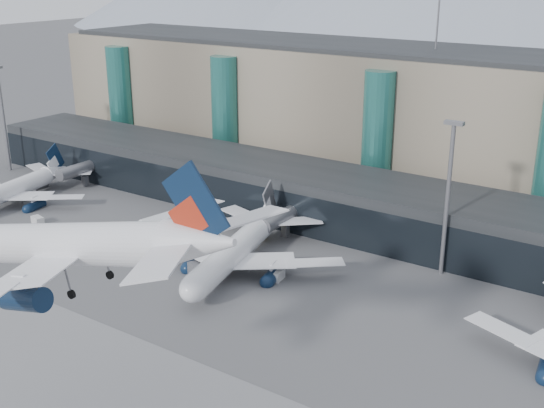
{
  "coord_description": "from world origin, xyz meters",
  "views": [
    {
      "loc": [
        64.41,
        -52.07,
        48.38
      ],
      "look_at": [
        7.18,
        32.0,
        12.29
      ],
      "focal_mm": 45.0,
      "sensor_mm": 36.0,
      "label": 1
    }
  ],
  "objects_px": {
    "veh_a": "(38,220)",
    "veh_g": "(277,275)",
    "hero_jet": "(97,236)",
    "jet_parked_left": "(20,182)",
    "veh_b": "(259,236)",
    "veh_c": "(199,271)",
    "lightmast_left": "(3,113)",
    "veh_f": "(39,184)",
    "lightmast_mid": "(448,191)",
    "jet_parked_mid": "(241,238)"
  },
  "relations": [
    {
      "from": "veh_a",
      "to": "veh_g",
      "type": "bearing_deg",
      "value": 18.96
    },
    {
      "from": "hero_jet",
      "to": "veh_a",
      "type": "xyz_separation_m",
      "value": [
        -59.05,
        35.62,
        -22.36
      ]
    },
    {
      "from": "jet_parked_left",
      "to": "veh_b",
      "type": "relative_size",
      "value": 14.48
    },
    {
      "from": "veh_a",
      "to": "veh_c",
      "type": "xyz_separation_m",
      "value": [
        41.74,
        -0.72,
        0.37
      ]
    },
    {
      "from": "lightmast_left",
      "to": "veh_f",
      "type": "bearing_deg",
      "value": -16.15
    },
    {
      "from": "jet_parked_left",
      "to": "veh_c",
      "type": "height_order",
      "value": "jet_parked_left"
    },
    {
      "from": "veh_b",
      "to": "veh_g",
      "type": "bearing_deg",
      "value": -150.3
    },
    {
      "from": "lightmast_left",
      "to": "lightmast_mid",
      "type": "relative_size",
      "value": 1.0
    },
    {
      "from": "lightmast_left",
      "to": "lightmast_mid",
      "type": "height_order",
      "value": "same"
    },
    {
      "from": "lightmast_left",
      "to": "veh_c",
      "type": "relative_size",
      "value": 6.26
    },
    {
      "from": "veh_f",
      "to": "veh_b",
      "type": "bearing_deg",
      "value": -89.33
    },
    {
      "from": "veh_b",
      "to": "veh_c",
      "type": "bearing_deg",
      "value": 168.79
    },
    {
      "from": "jet_parked_left",
      "to": "veh_c",
      "type": "relative_size",
      "value": 8.3
    },
    {
      "from": "jet_parked_mid",
      "to": "veh_f",
      "type": "xyz_separation_m",
      "value": [
        -62.73,
        7.35,
        -3.63
      ]
    },
    {
      "from": "lightmast_mid",
      "to": "jet_parked_mid",
      "type": "bearing_deg",
      "value": -152.3
    },
    {
      "from": "lightmast_left",
      "to": "hero_jet",
      "type": "relative_size",
      "value": 0.66
    },
    {
      "from": "lightmast_left",
      "to": "hero_jet",
      "type": "bearing_deg",
      "value": -30.23
    },
    {
      "from": "lightmast_mid",
      "to": "veh_b",
      "type": "bearing_deg",
      "value": -171.65
    },
    {
      "from": "lightmast_left",
      "to": "jet_parked_left",
      "type": "distance_m",
      "value": 27.02
    },
    {
      "from": "hero_jet",
      "to": "jet_parked_mid",
      "type": "xyz_separation_m",
      "value": [
        -14.89,
        43.09,
        -18.47
      ]
    },
    {
      "from": "veh_a",
      "to": "veh_b",
      "type": "bearing_deg",
      "value": 36.8
    },
    {
      "from": "veh_b",
      "to": "hero_jet",
      "type": "bearing_deg",
      "value": -176.26
    },
    {
      "from": "lightmast_left",
      "to": "veh_g",
      "type": "relative_size",
      "value": 9.47
    },
    {
      "from": "veh_a",
      "to": "veh_b",
      "type": "xyz_separation_m",
      "value": [
        40.34,
        18.07,
        -0.09
      ]
    },
    {
      "from": "lightmast_left",
      "to": "veh_c",
      "type": "bearing_deg",
      "value": -14.83
    },
    {
      "from": "veh_a",
      "to": "veh_c",
      "type": "bearing_deg",
      "value": 11.7
    },
    {
      "from": "hero_jet",
      "to": "veh_b",
      "type": "xyz_separation_m",
      "value": [
        -18.71,
        53.69,
        -22.45
      ]
    },
    {
      "from": "veh_b",
      "to": "veh_f",
      "type": "relative_size",
      "value": 0.64
    },
    {
      "from": "jet_parked_left",
      "to": "jet_parked_mid",
      "type": "relative_size",
      "value": 0.89
    },
    {
      "from": "veh_c",
      "to": "veh_b",
      "type": "bearing_deg",
      "value": 116.2
    },
    {
      "from": "lightmast_mid",
      "to": "hero_jet",
      "type": "height_order",
      "value": "hero_jet"
    },
    {
      "from": "hero_jet",
      "to": "veh_c",
      "type": "distance_m",
      "value": 44.74
    },
    {
      "from": "hero_jet",
      "to": "jet_parked_mid",
      "type": "distance_m",
      "value": 49.19
    },
    {
      "from": "veh_b",
      "to": "veh_c",
      "type": "distance_m",
      "value": 18.84
    },
    {
      "from": "lightmast_mid",
      "to": "veh_c",
      "type": "xyz_separation_m",
      "value": [
        -31.93,
        -23.67,
        -13.28
      ]
    },
    {
      "from": "veh_a",
      "to": "veh_c",
      "type": "relative_size",
      "value": 0.67
    },
    {
      "from": "lightmast_mid",
      "to": "jet_parked_mid",
      "type": "distance_m",
      "value": 34.73
    },
    {
      "from": "lightmast_left",
      "to": "veh_a",
      "type": "bearing_deg",
      "value": -28.78
    },
    {
      "from": "lightmast_left",
      "to": "veh_b",
      "type": "relative_size",
      "value": 10.92
    },
    {
      "from": "veh_f",
      "to": "jet_parked_mid",
      "type": "bearing_deg",
      "value": -99.17
    },
    {
      "from": "veh_b",
      "to": "lightmast_left",
      "type": "bearing_deg",
      "value": 73.11
    },
    {
      "from": "veh_f",
      "to": "veh_g",
      "type": "relative_size",
      "value": 1.35
    },
    {
      "from": "lightmast_mid",
      "to": "veh_a",
      "type": "height_order",
      "value": "lightmast_mid"
    },
    {
      "from": "veh_a",
      "to": "veh_g",
      "type": "relative_size",
      "value": 1.01
    },
    {
      "from": "lightmast_mid",
      "to": "veh_b",
      "type": "relative_size",
      "value": 10.92
    },
    {
      "from": "veh_g",
      "to": "veh_a",
      "type": "bearing_deg",
      "value": -91.35
    },
    {
      "from": "veh_a",
      "to": "hero_jet",
      "type": "bearing_deg",
      "value": -18.42
    },
    {
      "from": "lightmast_mid",
      "to": "hero_jet",
      "type": "xyz_separation_m",
      "value": [
        -14.62,
        -58.58,
        8.7
      ]
    },
    {
      "from": "jet_parked_left",
      "to": "jet_parked_mid",
      "type": "bearing_deg",
      "value": -101.27
    },
    {
      "from": "veh_g",
      "to": "lightmast_mid",
      "type": "bearing_deg",
      "value": 121.63
    }
  ]
}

